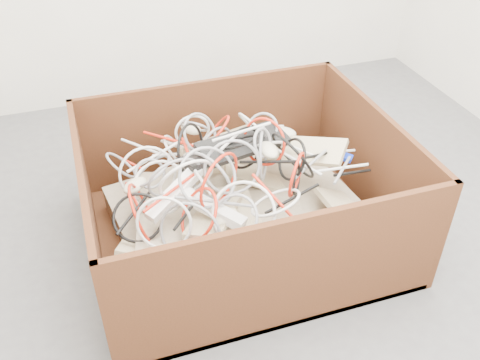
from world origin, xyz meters
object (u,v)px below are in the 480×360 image
object	(u,v)px
cardboard_box	(237,214)
power_strip_right	(212,209)
vga_plug	(347,157)
power_strip_left	(174,193)

from	to	relation	value
cardboard_box	power_strip_right	xyz separation A→B (m)	(-0.15, -0.17, 0.20)
cardboard_box	vga_plug	world-z (taller)	cardboard_box
cardboard_box	power_strip_right	distance (m)	0.30
power_strip_right	vga_plug	world-z (taller)	power_strip_right
cardboard_box	power_strip_right	bearing A→B (deg)	-132.74
cardboard_box	power_strip_left	xyz separation A→B (m)	(-0.27, -0.07, 0.24)
power_strip_right	power_strip_left	bearing A→B (deg)	-171.44
power_strip_left	power_strip_right	size ratio (longest dim) A/B	1.02
power_strip_right	vga_plug	size ratio (longest dim) A/B	6.12
cardboard_box	vga_plug	bearing A→B (deg)	-2.06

